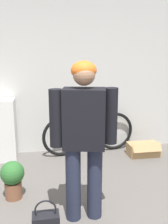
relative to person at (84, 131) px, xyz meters
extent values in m
cube|color=silver|center=(-0.17, 1.97, 0.34)|extent=(8.00, 0.06, 2.60)
cube|color=white|center=(0.38, 1.94, -0.61)|extent=(0.08, 0.01, 0.12)
cylinder|color=#23283D|center=(-0.11, 0.00, -0.56)|extent=(0.15, 0.15, 0.79)
cylinder|color=#23283D|center=(0.11, 0.00, -0.56)|extent=(0.15, 0.15, 0.79)
cube|color=black|center=(0.00, 0.00, 0.12)|extent=(0.45, 0.33, 0.59)
cylinder|color=black|center=(-0.27, 0.00, 0.14)|extent=(0.13, 0.13, 0.56)
cylinder|color=black|center=(0.27, 0.00, 0.14)|extent=(0.13, 0.13, 0.56)
sphere|color=#A37556|center=(0.00, 0.00, 0.55)|extent=(0.21, 0.21, 0.21)
ellipsoid|color=orange|center=(0.00, 0.01, 0.59)|extent=(0.25, 0.22, 0.18)
torus|color=black|center=(-0.08, 1.69, -0.62)|extent=(0.67, 0.15, 0.67)
torus|color=black|center=(0.87, 1.83, -0.62)|extent=(0.67, 0.15, 0.67)
cylinder|color=black|center=(0.10, 1.72, -0.65)|extent=(0.37, 0.09, 0.08)
cylinder|color=black|center=(0.06, 1.71, -0.45)|extent=(0.30, 0.08, 0.37)
cylinder|color=black|center=(0.23, 1.74, -0.47)|extent=(0.13, 0.05, 0.41)
cylinder|color=black|center=(0.52, 1.78, -0.48)|extent=(0.50, 0.11, 0.42)
cylinder|color=black|center=(0.47, 1.77, -0.28)|extent=(0.57, 0.12, 0.05)
cylinder|color=black|center=(0.81, 1.82, -0.45)|extent=(0.15, 0.06, 0.35)
cylinder|color=black|center=(0.77, 1.82, -0.26)|extent=(0.07, 0.04, 0.08)
cylinder|color=black|center=(0.79, 1.82, -0.23)|extent=(0.09, 0.46, 0.02)
ellipsoid|color=black|center=(0.19, 1.73, -0.25)|extent=(0.23, 0.11, 0.05)
torus|color=black|center=(-0.40, -0.24, -0.68)|extent=(0.21, 0.02, 0.21)
cube|color=tan|center=(1.27, 1.49, -0.85)|extent=(0.51, 0.30, 0.21)
cube|color=tan|center=(1.27, 1.34, -0.76)|extent=(0.48, 0.11, 0.13)
cylinder|color=brown|center=(-0.77, 0.50, -0.86)|extent=(0.20, 0.20, 0.20)
sphere|color=#2D6B2D|center=(-0.77, 0.50, -0.63)|extent=(0.28, 0.28, 0.28)
camera|label=1|loc=(-0.41, -2.43, 0.77)|focal=42.00mm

